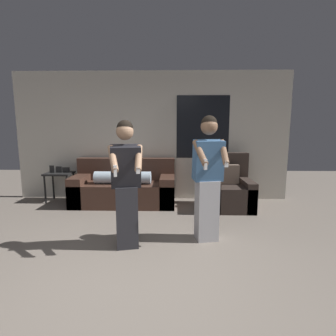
{
  "coord_description": "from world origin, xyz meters",
  "views": [
    {
      "loc": [
        0.48,
        -2.35,
        1.54
      ],
      "look_at": [
        0.4,
        1.0,
        1.02
      ],
      "focal_mm": 28.0,
      "sensor_mm": 36.0,
      "label": 1
    }
  ],
  "objects": [
    {
      "name": "wall_back",
      "position": [
        0.02,
        3.26,
        1.35
      ],
      "size": [
        5.8,
        0.07,
        2.7
      ],
      "color": "beige",
      "rests_on": "ground_plane"
    },
    {
      "name": "person_right",
      "position": [
        0.93,
        1.11,
        0.88
      ],
      "size": [
        0.45,
        0.52,
        1.7
      ],
      "color": "#B2B2B7",
      "rests_on": "ground_plane"
    },
    {
      "name": "armchair",
      "position": [
        1.54,
        2.61,
        0.34
      ],
      "size": [
        0.83,
        0.87,
        1.04
      ],
      "color": "#332823",
      "rests_on": "ground_plane"
    },
    {
      "name": "ground_plane",
      "position": [
        0.0,
        0.0,
        0.0
      ],
      "size": [
        14.0,
        14.0,
        0.0
      ],
      "primitive_type": "plane",
      "color": "slate"
    },
    {
      "name": "person_left",
      "position": [
        -0.13,
        0.86,
        0.84
      ],
      "size": [
        0.45,
        0.54,
        1.63
      ],
      "color": "#28282D",
      "rests_on": "ground_plane"
    },
    {
      "name": "side_table",
      "position": [
        -1.92,
        2.98,
        0.53
      ],
      "size": [
        0.54,
        0.45,
        0.76
      ],
      "color": "black",
      "rests_on": "ground_plane"
    },
    {
      "name": "couch",
      "position": [
        -0.53,
        2.8,
        0.33
      ],
      "size": [
        2.03,
        0.85,
        0.91
      ],
      "color": "#472D23",
      "rests_on": "ground_plane"
    }
  ]
}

